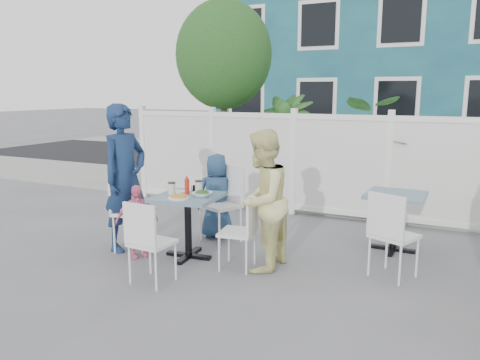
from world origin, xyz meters
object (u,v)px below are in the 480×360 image
at_px(spare_table, 395,206).
at_px(main_table, 188,210).
at_px(man, 125,178).
at_px(utility_cabinet, 187,151).
at_px(chair_right, 244,226).
at_px(chair_near, 147,237).
at_px(toddler, 137,221).
at_px(boy, 217,196).
at_px(woman, 262,201).
at_px(chair_left, 127,204).
at_px(chair_back, 226,198).

bearing_deg(spare_table, main_table, -148.82).
bearing_deg(man, utility_cabinet, 29.57).
distance_m(chair_right, chair_near, 1.06).
xyz_separation_m(spare_table, toddler, (-2.70, -1.54, -0.12)).
distance_m(man, boy, 1.24).
xyz_separation_m(utility_cabinet, chair_near, (2.58, -4.91, -0.16)).
distance_m(utility_cabinet, spare_table, 5.42).
bearing_deg(chair_near, woman, 50.11).
relative_size(chair_left, man, 0.55).
relative_size(chair_right, chair_near, 0.97).
relative_size(boy, toddler, 1.31).
relative_size(chair_left, chair_near, 1.14).
height_order(spare_table, man, man).
xyz_separation_m(man, toddler, (0.31, -0.20, -0.46)).
height_order(main_table, chair_right, chair_right).
distance_m(main_table, spare_table, 2.51).
xyz_separation_m(chair_back, woman, (0.82, -0.73, 0.20)).
bearing_deg(chair_back, main_table, 105.66).
height_order(main_table, man, man).
xyz_separation_m(chair_back, chair_near, (-0.04, -1.64, -0.07)).
bearing_deg(chair_near, chair_left, 141.42).
xyz_separation_m(utility_cabinet, boy, (2.45, -3.20, -0.10)).
bearing_deg(chair_right, utility_cabinet, 30.75).
height_order(man, woman, man).
bearing_deg(boy, utility_cabinet, -75.44).
relative_size(chair_back, boy, 0.87).
distance_m(chair_right, woman, 0.34).
relative_size(chair_near, woman, 0.56).
distance_m(spare_table, chair_back, 2.12).
xyz_separation_m(utility_cabinet, man, (1.65, -4.08, 0.23)).
xyz_separation_m(spare_table, chair_near, (-2.09, -2.16, -0.06)).
distance_m(chair_left, toddler, 0.36).
bearing_deg(man, chair_right, -82.85).
distance_m(chair_back, man, 1.30).
distance_m(utility_cabinet, chair_left, 4.44).
distance_m(spare_table, chair_left, 3.27).
bearing_deg(utility_cabinet, chair_left, -59.85).
xyz_separation_m(woman, toddler, (-1.47, -0.29, -0.34)).
distance_m(utility_cabinet, boy, 4.03).
bearing_deg(chair_back, chair_right, 150.47).
relative_size(spare_table, woman, 0.47).
relative_size(main_table, boy, 0.68).
xyz_separation_m(main_table, spare_table, (2.15, 1.30, -0.02)).
bearing_deg(woman, chair_back, -129.78).
relative_size(utility_cabinet, chair_near, 1.54).
distance_m(spare_table, man, 3.32).
distance_m(main_table, chair_near, 0.87).
bearing_deg(utility_cabinet, spare_table, -22.70).
bearing_deg(boy, chair_back, 134.39).
bearing_deg(man, woman, -79.78).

